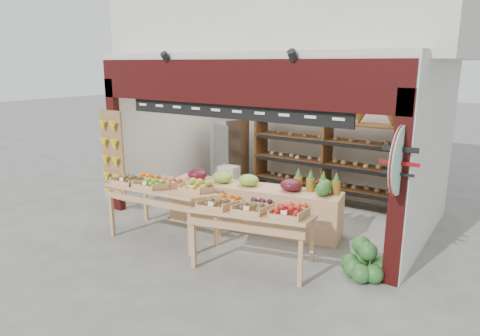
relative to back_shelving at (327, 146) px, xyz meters
name	(u,v)px	position (x,y,z in m)	size (l,w,h in m)	color
ground	(259,220)	(-0.57, -1.79, -1.24)	(60.00, 60.00, 0.00)	#62615D
shop_structure	(303,13)	(-0.57, -0.18, 2.68)	(6.36, 5.12, 5.40)	silver
banana_board	(112,158)	(-3.30, -2.97, -0.12)	(0.60, 0.15, 1.80)	olive
gift_sign	(400,160)	(2.18, -2.94, 0.51)	(0.04, 0.93, 0.92)	silver
back_shelving	(327,146)	(0.00, 0.00, 0.00)	(3.32, 0.55, 2.03)	brown
refrigerator	(230,154)	(-2.29, -0.36, -0.39)	(0.66, 0.66, 1.70)	silver
cardboard_stack	(237,186)	(-1.73, -0.84, -0.98)	(1.00, 0.72, 0.71)	silver
mid_counter	(253,205)	(-0.49, -2.17, -0.80)	(3.23, 1.16, 1.01)	tan
display_table_left	(160,187)	(-1.65, -3.33, -0.37)	(1.85, 1.15, 1.11)	tan
display_table_right	(254,210)	(0.31, -3.40, -0.38)	(1.88, 1.33, 1.08)	tan
watermelon_pile	(365,263)	(1.81, -2.83, -1.05)	(0.70, 0.67, 0.51)	#184A1C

